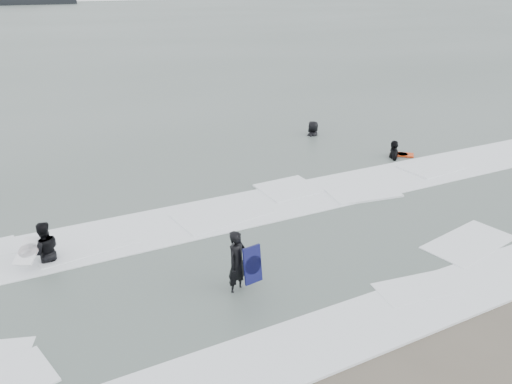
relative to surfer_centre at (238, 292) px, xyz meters
name	(u,v)px	position (x,y,z in m)	size (l,w,h in m)	color
ground	(350,311)	(2.05, -1.88, 0.00)	(320.00, 320.00, 0.00)	brown
sea	(42,26)	(2.05, 78.12, 0.06)	(320.00, 320.00, 0.00)	#47544C
surfer_centre	(238,292)	(0.00, 0.00, 0.00)	(0.62, 0.41, 1.70)	black
surfer_wading	(47,262)	(-4.13, 3.61, 0.00)	(0.85, 0.67, 1.76)	black
surfer_right_near	(393,159)	(10.05, 5.99, 0.00)	(1.15, 0.48, 1.97)	black
surfer_right_far	(313,136)	(8.72, 10.31, 0.00)	(0.93, 0.60, 1.90)	black
surf_foam	(276,241)	(2.05, 1.82, 0.04)	(30.03, 9.06, 0.09)	white
bodyboards	(259,209)	(2.12, 3.10, 0.50)	(16.04, 6.88, 1.25)	#0D0F41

